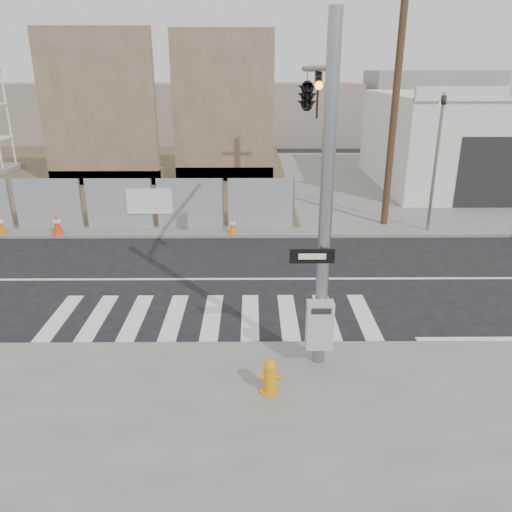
{
  "coord_description": "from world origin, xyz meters",
  "views": [
    {
      "loc": [
        1.07,
        -14.21,
        6.1
      ],
      "look_at": [
        1.16,
        -1.69,
        1.4
      ],
      "focal_mm": 35.0,
      "sensor_mm": 36.0,
      "label": 1
    }
  ],
  "objects_px": {
    "fire_hydrant": "(270,377)",
    "traffic_cone_c": "(57,224)",
    "traffic_cone_d": "(233,226)",
    "signal_pole": "(312,128)",
    "traffic_cone_b": "(0,225)",
    "auto_shop": "(493,140)"
  },
  "relations": [
    {
      "from": "traffic_cone_c",
      "to": "fire_hydrant",
      "type": "bearing_deg",
      "value": -52.28
    },
    {
      "from": "signal_pole",
      "to": "traffic_cone_c",
      "type": "relative_size",
      "value": 8.99
    },
    {
      "from": "signal_pole",
      "to": "traffic_cone_d",
      "type": "bearing_deg",
      "value": 109.31
    },
    {
      "from": "signal_pole",
      "to": "traffic_cone_d",
      "type": "height_order",
      "value": "signal_pole"
    },
    {
      "from": "auto_shop",
      "to": "fire_hydrant",
      "type": "relative_size",
      "value": 16.59
    },
    {
      "from": "auto_shop",
      "to": "fire_hydrant",
      "type": "xyz_separation_m",
      "value": [
        -12.6,
        -18.9,
        -2.06
      ]
    },
    {
      "from": "traffic_cone_b",
      "to": "traffic_cone_c",
      "type": "distance_m",
      "value": 2.2
    },
    {
      "from": "fire_hydrant",
      "to": "traffic_cone_d",
      "type": "height_order",
      "value": "fire_hydrant"
    },
    {
      "from": "fire_hydrant",
      "to": "traffic_cone_c",
      "type": "xyz_separation_m",
      "value": [
        -7.85,
        10.16,
        0.02
      ]
    },
    {
      "from": "fire_hydrant",
      "to": "traffic_cone_c",
      "type": "distance_m",
      "value": 12.84
    },
    {
      "from": "signal_pole",
      "to": "traffic_cone_c",
      "type": "xyz_separation_m",
      "value": [
        -8.95,
        6.27,
        -4.28
      ]
    },
    {
      "from": "fire_hydrant",
      "to": "traffic_cone_d",
      "type": "bearing_deg",
      "value": 120.44
    },
    {
      "from": "signal_pole",
      "to": "traffic_cone_b",
      "type": "xyz_separation_m",
      "value": [
        -11.15,
        6.29,
        -4.3
      ]
    },
    {
      "from": "traffic_cone_d",
      "to": "signal_pole",
      "type": "bearing_deg",
      "value": -70.69
    },
    {
      "from": "auto_shop",
      "to": "traffic_cone_d",
      "type": "height_order",
      "value": "auto_shop"
    },
    {
      "from": "traffic_cone_b",
      "to": "traffic_cone_c",
      "type": "bearing_deg",
      "value": -0.67
    },
    {
      "from": "signal_pole",
      "to": "auto_shop",
      "type": "bearing_deg",
      "value": 52.54
    },
    {
      "from": "signal_pole",
      "to": "auto_shop",
      "type": "height_order",
      "value": "signal_pole"
    },
    {
      "from": "traffic_cone_b",
      "to": "traffic_cone_c",
      "type": "relative_size",
      "value": 0.96
    },
    {
      "from": "traffic_cone_c",
      "to": "traffic_cone_d",
      "type": "relative_size",
      "value": 1.23
    },
    {
      "from": "traffic_cone_c",
      "to": "traffic_cone_d",
      "type": "distance_m",
      "value": 6.75
    },
    {
      "from": "auto_shop",
      "to": "traffic_cone_d",
      "type": "bearing_deg",
      "value": -147.44
    }
  ]
}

